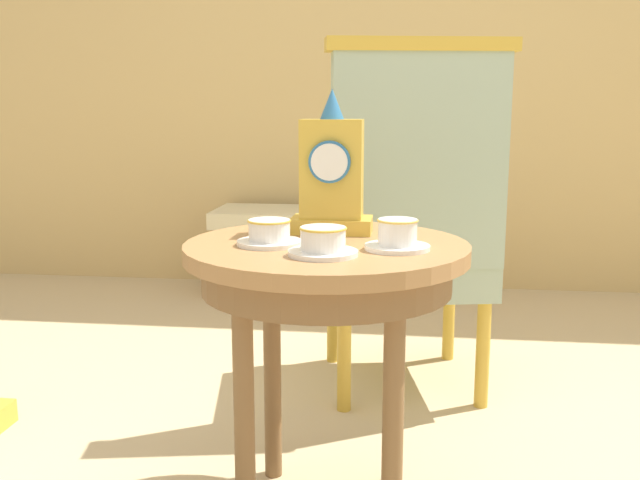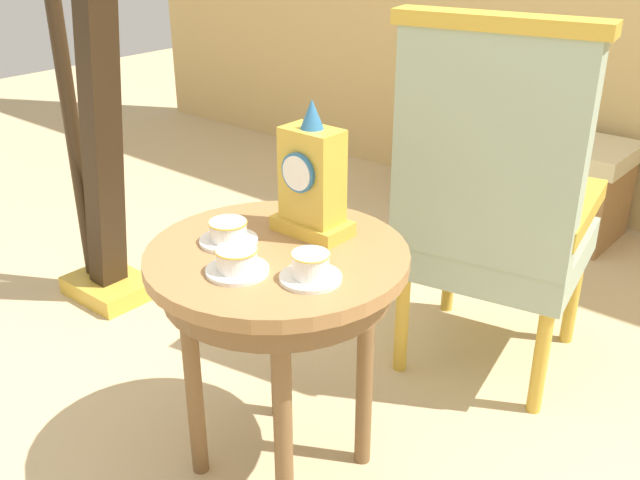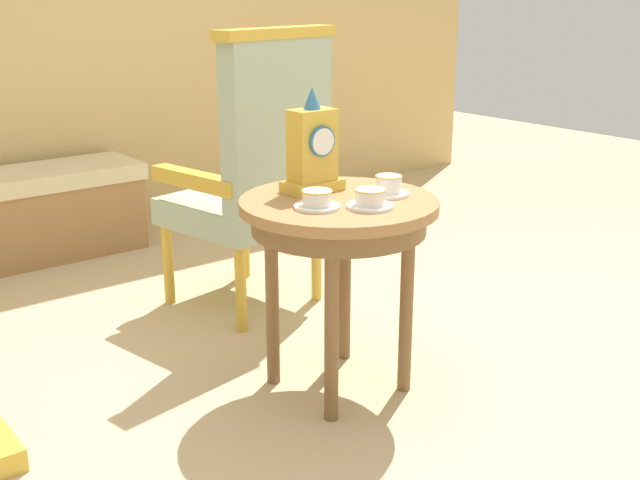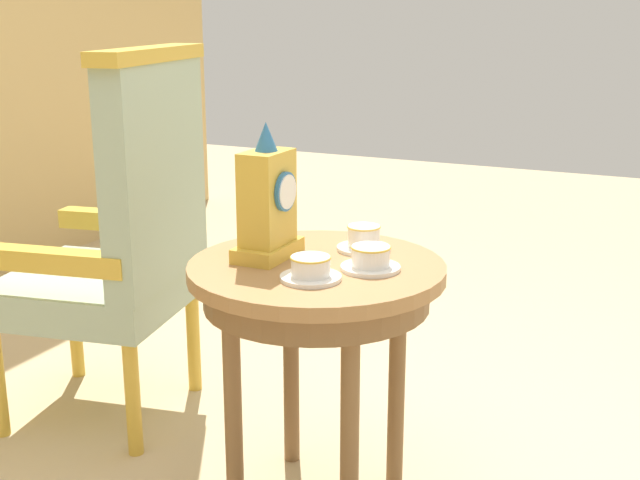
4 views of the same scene
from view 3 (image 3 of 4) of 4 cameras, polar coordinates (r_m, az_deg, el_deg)
name	(u,v)px [view 3 (image 3 of 4)]	position (r m, az deg, el deg)	size (l,w,h in m)	color
ground_plane	(319,392)	(2.70, -0.10, -10.77)	(10.00, 10.00, 0.00)	tan
side_table	(339,225)	(2.53, 1.38, 1.07)	(0.63, 0.63, 0.65)	#9E7042
teacup_left	(317,200)	(2.40, -0.21, 2.86)	(0.14, 0.14, 0.06)	white
teacup_right	(370,199)	(2.41, 3.60, 2.91)	(0.14, 0.14, 0.06)	white
teacup_center	(389,186)	(2.56, 4.90, 3.82)	(0.14, 0.14, 0.06)	white
mantel_clock	(313,150)	(2.58, -0.53, 6.40)	(0.19, 0.11, 0.34)	gold
armchair	(258,169)	(3.20, -4.45, 5.08)	(0.63, 0.62, 1.14)	#9EB299
window_bench	(40,213)	(4.16, -19.30, 1.82)	(0.99, 0.40, 0.44)	beige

